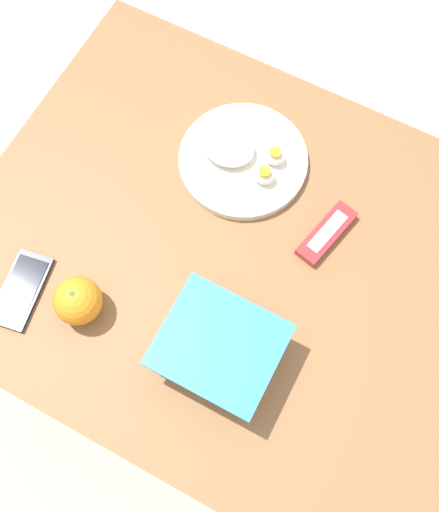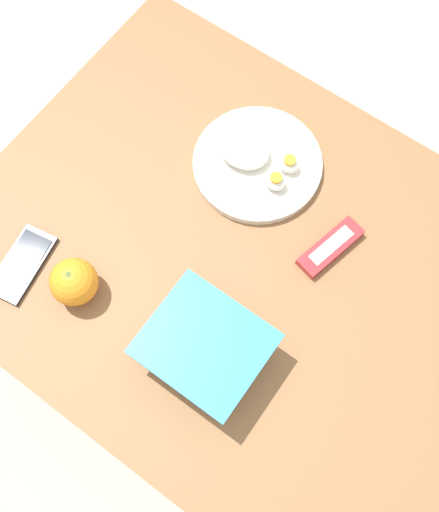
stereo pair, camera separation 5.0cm
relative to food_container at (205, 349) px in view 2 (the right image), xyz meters
The scene contains 7 objects.
ground_plane 0.78m from the food_container, 81.08° to the right, with size 10.00×10.00×0.00m, color #B2A899.
table 0.22m from the food_container, 81.08° to the right, with size 1.07×0.81×0.72m.
food_container is the anchor object (origin of this frame).
orange_fruit 0.26m from the food_container, ahead, with size 0.09×0.09×0.09m.
rice_plate 0.38m from the food_container, 68.69° to the right, with size 0.25×0.25×0.05m.
candy_bar 0.30m from the food_container, 103.75° to the right, with size 0.07×0.14×0.02m.
cell_phone 0.38m from the food_container, ahead, with size 0.09×0.15×0.01m.
Camera 2 is at (-0.16, 0.33, 1.76)m, focal length 42.00 mm.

